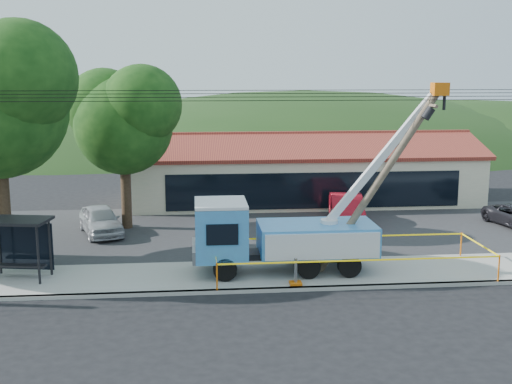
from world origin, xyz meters
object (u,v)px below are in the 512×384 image
object	(u,v)px
bus_shelter	(19,234)
car_silver	(101,236)
utility_truck	(279,234)
leaning_pole	(385,172)
car_red	(346,226)

from	to	relation	value
bus_shelter	car_silver	bearing A→B (deg)	83.13
car_silver	utility_truck	bearing A→B (deg)	-59.63
leaning_pole	car_red	xyz separation A→B (m)	(0.50, 8.62, -4.39)
leaning_pole	car_red	bearing A→B (deg)	86.65
utility_truck	car_silver	size ratio (longest dim) A/B	2.38
bus_shelter	car_red	distance (m)	17.79
leaning_pole	car_red	world-z (taller)	leaning_pole
bus_shelter	leaning_pole	bearing A→B (deg)	8.88
car_silver	bus_shelter	bearing A→B (deg)	-125.59
car_red	bus_shelter	bearing A→B (deg)	-143.58
utility_truck	leaning_pole	bearing A→B (deg)	-2.30
bus_shelter	car_red	world-z (taller)	bus_shelter
bus_shelter	car_red	bearing A→B (deg)	38.09
car_silver	car_red	size ratio (longest dim) A/B	0.89
utility_truck	leaning_pole	size ratio (longest dim) A/B	1.35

